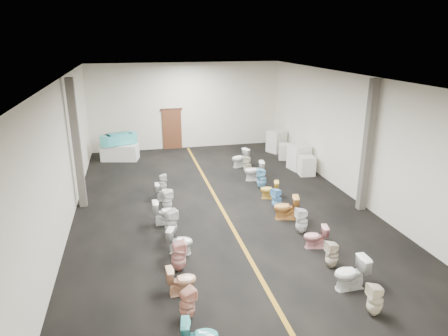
{
  "coord_description": "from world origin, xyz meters",
  "views": [
    {
      "loc": [
        -2.87,
        -12.93,
        5.77
      ],
      "look_at": [
        0.41,
        1.0,
        1.03
      ],
      "focal_mm": 32.0,
      "sensor_mm": 36.0,
      "label": 1
    }
  ],
  "objects_px": {
    "toilet_left_1": "(187,304)",
    "toilet_left_3": "(179,256)",
    "appliance_crate_c": "(286,152)",
    "toilet_right_10": "(248,165)",
    "toilet_left_4": "(180,241)",
    "toilet_right_1": "(351,273)",
    "toilet_right_9": "(254,171)",
    "toilet_right_11": "(240,158)",
    "toilet_left_6": "(165,212)",
    "toilet_right_7": "(269,190)",
    "toilet_left_7": "(167,201)",
    "toilet_left_9": "(163,183)",
    "display_table": "(120,152)",
    "appliance_crate_d": "(276,141)",
    "toilet_right_4": "(302,221)",
    "toilet_right_3": "(315,237)",
    "bathtub": "(119,139)",
    "appliance_crate_b": "(299,157)",
    "toilet_left_5": "(171,223)",
    "toilet_right_6": "(277,199)",
    "toilet_right_8": "(262,179)",
    "toilet_left_0": "(200,336)",
    "toilet_left_2": "(181,280)",
    "toilet_right_5": "(286,207)",
    "toilet_left_8": "(164,192)",
    "toilet_right_2": "(332,255)",
    "toilet_right_0": "(375,300)",
    "appliance_crate_a": "(306,166)"
  },
  "relations": [
    {
      "from": "toilet_left_1",
      "to": "toilet_left_3",
      "type": "relative_size",
      "value": 0.89
    },
    {
      "from": "appliance_crate_c",
      "to": "toilet_right_10",
      "type": "relative_size",
      "value": 0.95
    },
    {
      "from": "toilet_left_4",
      "to": "toilet_right_1",
      "type": "bearing_deg",
      "value": -102.68
    },
    {
      "from": "toilet_left_3",
      "to": "toilet_right_10",
      "type": "height_order",
      "value": "toilet_left_3"
    },
    {
      "from": "toilet_right_9",
      "to": "toilet_right_11",
      "type": "distance_m",
      "value": 1.9
    },
    {
      "from": "toilet_left_6",
      "to": "toilet_right_7",
      "type": "height_order",
      "value": "toilet_left_6"
    },
    {
      "from": "toilet_left_7",
      "to": "toilet_left_9",
      "type": "xyz_separation_m",
      "value": [
        0.0,
        1.91,
        -0.03
      ]
    },
    {
      "from": "display_table",
      "to": "appliance_crate_d",
      "type": "relative_size",
      "value": 1.54
    },
    {
      "from": "toilet_left_4",
      "to": "toilet_right_4",
      "type": "xyz_separation_m",
      "value": [
        3.77,
        0.33,
        0.05
      ]
    },
    {
      "from": "toilet_left_3",
      "to": "toilet_right_3",
      "type": "xyz_separation_m",
      "value": [
        3.94,
        0.28,
        -0.08
      ]
    },
    {
      "from": "display_table",
      "to": "bathtub",
      "type": "xyz_separation_m",
      "value": [
        -0.0,
        0.0,
        0.69
      ]
    },
    {
      "from": "toilet_right_4",
      "to": "toilet_right_7",
      "type": "bearing_deg",
      "value": -178.7
    },
    {
      "from": "appliance_crate_b",
      "to": "toilet_right_10",
      "type": "xyz_separation_m",
      "value": [
        -2.44,
        -0.05,
        -0.16
      ]
    },
    {
      "from": "appliance_crate_c",
      "to": "toilet_left_4",
      "type": "distance_m",
      "value": 9.94
    },
    {
      "from": "display_table",
      "to": "toilet_right_10",
      "type": "height_order",
      "value": "toilet_right_10"
    },
    {
      "from": "toilet_right_3",
      "to": "toilet_right_4",
      "type": "relative_size",
      "value": 0.82
    },
    {
      "from": "toilet_left_5",
      "to": "toilet_right_3",
      "type": "xyz_separation_m",
      "value": [
        3.93,
        -1.68,
        -0.08
      ]
    },
    {
      "from": "toilet_left_3",
      "to": "toilet_right_3",
      "type": "height_order",
      "value": "toilet_left_3"
    },
    {
      "from": "toilet_right_6",
      "to": "toilet_right_8",
      "type": "height_order",
      "value": "toilet_right_8"
    },
    {
      "from": "toilet_left_0",
      "to": "toilet_right_10",
      "type": "relative_size",
      "value": 0.92
    },
    {
      "from": "toilet_left_2",
      "to": "toilet_left_5",
      "type": "xyz_separation_m",
      "value": [
        0.06,
        2.94,
        0.06
      ]
    },
    {
      "from": "appliance_crate_d",
      "to": "toilet_right_5",
      "type": "xyz_separation_m",
      "value": [
        -2.53,
        -7.71,
        -0.15
      ]
    },
    {
      "from": "toilet_left_8",
      "to": "toilet_right_8",
      "type": "bearing_deg",
      "value": -83.32
    },
    {
      "from": "toilet_right_11",
      "to": "appliance_crate_d",
      "type": "bearing_deg",
      "value": 109.91
    },
    {
      "from": "toilet_left_9",
      "to": "toilet_right_10",
      "type": "relative_size",
      "value": 0.88
    },
    {
      "from": "toilet_left_3",
      "to": "toilet_left_8",
      "type": "relative_size",
      "value": 1.25
    },
    {
      "from": "toilet_right_1",
      "to": "toilet_right_5",
      "type": "bearing_deg",
      "value": -179.87
    },
    {
      "from": "toilet_right_10",
      "to": "toilet_left_2",
      "type": "bearing_deg",
      "value": -4.82
    },
    {
      "from": "toilet_left_3",
      "to": "toilet_left_5",
      "type": "relative_size",
      "value": 1.0
    },
    {
      "from": "toilet_left_0",
      "to": "toilet_right_2",
      "type": "distance_m",
      "value": 4.4
    },
    {
      "from": "toilet_right_6",
      "to": "toilet_right_9",
      "type": "xyz_separation_m",
      "value": [
        0.11,
        3.0,
        0.03
      ]
    },
    {
      "from": "toilet_right_0",
      "to": "toilet_right_2",
      "type": "relative_size",
      "value": 1.01
    },
    {
      "from": "bathtub",
      "to": "toilet_right_4",
      "type": "distance_m",
      "value": 10.72
    },
    {
      "from": "toilet_right_0",
      "to": "toilet_right_9",
      "type": "height_order",
      "value": "toilet_right_9"
    },
    {
      "from": "toilet_left_9",
      "to": "toilet_right_9",
      "type": "relative_size",
      "value": 0.83
    },
    {
      "from": "toilet_left_3",
      "to": "toilet_left_4",
      "type": "height_order",
      "value": "toilet_left_3"
    },
    {
      "from": "toilet_right_9",
      "to": "toilet_right_11",
      "type": "xyz_separation_m",
      "value": [
        -0.08,
        1.9,
        -0.0
      ]
    },
    {
      "from": "toilet_left_4",
      "to": "toilet_right_9",
      "type": "distance_m",
      "value": 6.42
    },
    {
      "from": "appliance_crate_c",
      "to": "toilet_left_1",
      "type": "bearing_deg",
      "value": -121.24
    },
    {
      "from": "toilet_right_9",
      "to": "appliance_crate_a",
      "type": "bearing_deg",
      "value": 102.57
    },
    {
      "from": "display_table",
      "to": "toilet_right_6",
      "type": "relative_size",
      "value": 2.23
    },
    {
      "from": "toilet_right_10",
      "to": "toilet_right_3",
      "type": "bearing_deg",
      "value": 21.84
    },
    {
      "from": "toilet_right_1",
      "to": "toilet_right_8",
      "type": "xyz_separation_m",
      "value": [
        0.02,
        6.76,
        0.02
      ]
    },
    {
      "from": "toilet_right_11",
      "to": "toilet_left_6",
      "type": "bearing_deg",
      "value": -55.7
    },
    {
      "from": "toilet_right_6",
      "to": "toilet_left_5",
      "type": "bearing_deg",
      "value": -90.57
    },
    {
      "from": "toilet_right_2",
      "to": "toilet_right_5",
      "type": "height_order",
      "value": "toilet_right_5"
    },
    {
      "from": "toilet_right_2",
      "to": "toilet_right_9",
      "type": "xyz_separation_m",
      "value": [
        0.02,
        6.84,
        0.04
      ]
    },
    {
      "from": "toilet_left_2",
      "to": "toilet_right_9",
      "type": "bearing_deg",
      "value": -32.55
    },
    {
      "from": "bathtub",
      "to": "toilet_right_11",
      "type": "height_order",
      "value": "bathtub"
    },
    {
      "from": "display_table",
      "to": "toilet_right_11",
      "type": "bearing_deg",
      "value": -23.92
    }
  ]
}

